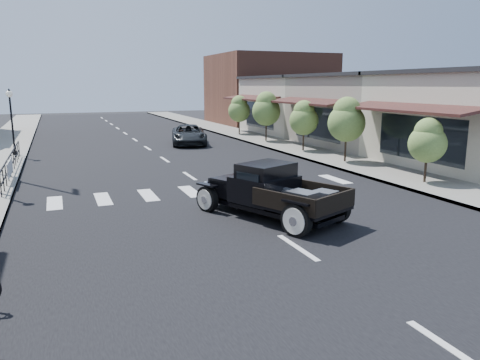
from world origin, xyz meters
name	(u,v)px	position (x,y,z in m)	size (l,w,h in m)	color
ground	(251,217)	(0.00, 0.00, 0.00)	(120.00, 120.00, 0.00)	black
road	(154,152)	(0.00, 15.00, 0.01)	(14.00, 80.00, 0.02)	black
road_markings	(174,166)	(0.00, 10.00, 0.00)	(12.00, 60.00, 0.06)	silver
sidewalk_right	(281,145)	(8.50, 15.00, 0.07)	(3.00, 80.00, 0.15)	gray
storefront_mid	(382,111)	(15.00, 13.00, 2.25)	(10.00, 9.00, 4.50)	gray
storefront_far	(314,106)	(15.00, 22.00, 2.25)	(10.00, 9.00, 4.50)	beige
far_building_right	(269,90)	(15.50, 32.00, 3.50)	(11.00, 10.00, 7.00)	brown
railing	(12,162)	(-7.30, 10.00, 0.65)	(0.08, 10.00, 1.00)	black
banner	(11,174)	(-7.22, 8.00, 0.45)	(0.04, 2.20, 0.60)	silver
lamp_post_c	(12,122)	(-7.60, 16.00, 1.98)	(0.36, 0.36, 3.66)	black
small_tree_a	(427,151)	(8.30, 1.67, 1.39)	(1.49, 1.49, 2.48)	olive
small_tree_b	(346,131)	(8.30, 7.28, 1.72)	(1.89, 1.89, 3.14)	olive
small_tree_c	(304,126)	(8.30, 11.66, 1.57)	(1.71, 1.71, 2.85)	olive
small_tree_d	(266,117)	(8.30, 16.96, 1.79)	(1.97, 1.97, 3.28)	olive
small_tree_e	(239,115)	(8.30, 22.11, 1.60)	(1.75, 1.75, 2.91)	olive
hotrod_pickup	(271,190)	(0.56, -0.27, 0.85)	(2.30, 4.92, 1.71)	black
second_car	(189,135)	(2.97, 17.86, 0.67)	(2.21, 4.80, 1.33)	black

